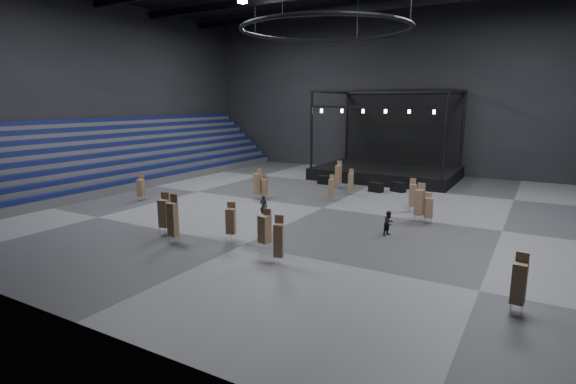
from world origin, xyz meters
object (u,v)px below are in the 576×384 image
Objects in this scene: chair_stack_11 at (279,239)px; chair_stack_14 at (141,187)px; chair_stack_1 at (231,220)px; chair_stack_7 at (429,207)px; chair_stack_2 at (419,202)px; crew_member at (389,223)px; chair_stack_4 at (338,174)px; chair_stack_8 at (164,213)px; flight_case_left at (324,180)px; stage at (389,164)px; chair_stack_12 at (331,187)px; chair_stack_3 at (519,282)px; man_center at (264,206)px; chair_stack_13 at (257,183)px; flight_case_mid at (376,187)px; chair_stack_5 at (173,218)px; chair_stack_10 at (351,182)px; chair_stack_0 at (264,187)px; chair_stack_6 at (265,228)px; chair_stack_9 at (413,195)px; flight_case_right at (398,187)px.

chair_stack_11 is 1.19× the size of chair_stack_14.
chair_stack_1 is 1.10× the size of chair_stack_7.
chair_stack_2 is at bearing -3.48° from chair_stack_14.
chair_stack_2 is 4.30m from crew_member.
chair_stack_4 is 1.00× the size of chair_stack_8.
stage is at bearing 58.72° from flight_case_left.
chair_stack_3 is at bearing -54.84° from chair_stack_12.
chair_stack_13 is at bearing -64.14° from man_center.
chair_stack_7 is at bearing -52.46° from flight_case_mid.
chair_stack_5 reaches higher than chair_stack_3.
chair_stack_14 is (-13.49, -7.81, 0.01)m from chair_stack_12.
chair_stack_7 reaches higher than man_center.
chair_stack_10 is (-8.09, 6.29, 0.05)m from chair_stack_7.
chair_stack_6 reaches higher than chair_stack_0.
flight_case_mid is at bearing 2.33° from chair_stack_4.
chair_stack_5 is 7.12m from chair_stack_11.
chair_stack_7 is 4.19m from crew_member.
chair_stack_5 reaches higher than crew_member.
stage reaches higher than man_center.
chair_stack_0 is 0.87× the size of chair_stack_10.
chair_stack_5 reaches higher than chair_stack_11.
chair_stack_2 is 13.49m from chair_stack_13.
chair_stack_13 reaches higher than chair_stack_0.
chair_stack_4 is (-2.25, -8.22, -0.13)m from stage.
chair_stack_8 is at bearing -96.81° from chair_stack_4.
flight_case_left is at bearing -94.49° from man_center.
flight_case_mid is 18.62m from chair_stack_6.
chair_stack_6 is 0.95× the size of chair_stack_9.
chair_stack_3 is 1.11× the size of chair_stack_12.
chair_stack_8 is at bearing 153.07° from chair_stack_11.
chair_stack_4 is 15.27m from crew_member.
chair_stack_5 is at bearing 159.03° from chair_stack_11.
chair_stack_7 reaches higher than flight_case_mid.
chair_stack_9 is (8.45, -5.73, -0.06)m from chair_stack_4.
chair_stack_5 reaches higher than chair_stack_6.
flight_case_right is at bearing -124.49° from man_center.
chair_stack_8 is at bearing -104.28° from chair_stack_0.
chair_stack_9 is at bearing 36.37° from chair_stack_1.
flight_case_mid is at bearing -12.01° from flight_case_left.
chair_stack_4 is (-16.25, 20.00, 0.07)m from chair_stack_3.
chair_stack_2 is (7.32, -16.50, -0.08)m from stage.
chair_stack_2 reaches higher than crew_member.
chair_stack_4 is (-9.58, 8.28, -0.05)m from chair_stack_2.
chair_stack_5 is (-1.56, -20.00, 0.10)m from chair_stack_4.
chair_stack_1 is 12.94m from chair_stack_2.
chair_stack_5 is at bearing -58.60° from chair_stack_13.
chair_stack_4 is at bearing 64.82° from chair_stack_8.
chair_stack_11 reaches higher than chair_stack_10.
chair_stack_4 is (3.41, 7.47, 0.28)m from chair_stack_0.
chair_stack_2 is 0.94× the size of chair_stack_5.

